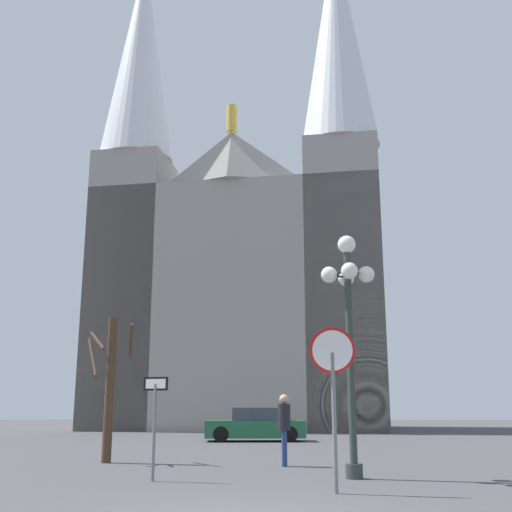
{
  "coord_description": "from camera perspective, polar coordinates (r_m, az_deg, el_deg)",
  "views": [
    {
      "loc": [
        0.63,
        -8.92,
        1.49
      ],
      "look_at": [
        -0.64,
        16.95,
        7.59
      ],
      "focal_mm": 44.54,
      "sensor_mm": 36.0,
      "label": 1
    }
  ],
  "objects": [
    {
      "name": "one_way_arrow_sign",
      "position": [
        13.55,
        -9.08,
        -13.84
      ],
      "size": [
        0.54,
        0.23,
        2.06
      ],
      "color": "slate",
      "rests_on": "ground"
    },
    {
      "name": "parked_car_near_green",
      "position": [
        28.01,
        0.0,
        -14.96
      ],
      "size": [
        4.34,
        2.14,
        1.39
      ],
      "color": "#1E5B38",
      "rests_on": "ground"
    },
    {
      "name": "pedestrian_walking",
      "position": [
        16.62,
        2.55,
        -14.68
      ],
      "size": [
        0.32,
        0.32,
        1.76
      ],
      "color": "navy",
      "rests_on": "ground"
    },
    {
      "name": "street_lamp",
      "position": [
        14.14,
        8.34,
        -4.95
      ],
      "size": [
        1.19,
        1.19,
        5.22
      ],
      "color": "#2D3833",
      "rests_on": "ground"
    },
    {
      "name": "cathedral",
      "position": [
        42.65,
        -1.17,
        -0.98
      ],
      "size": [
        19.58,
        14.69,
        34.03
      ],
      "color": "gray",
      "rests_on": "ground"
    },
    {
      "name": "bare_tree",
      "position": [
        18.03,
        -13.02,
        -11.13
      ],
      "size": [
        1.42,
        1.4,
        3.87
      ],
      "color": "#473323",
      "rests_on": "ground"
    },
    {
      "name": "stop_sign",
      "position": [
        11.67,
        6.93,
        -10.5
      ],
      "size": [
        0.82,
        0.13,
        2.87
      ],
      "color": "slate",
      "rests_on": "ground"
    }
  ]
}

